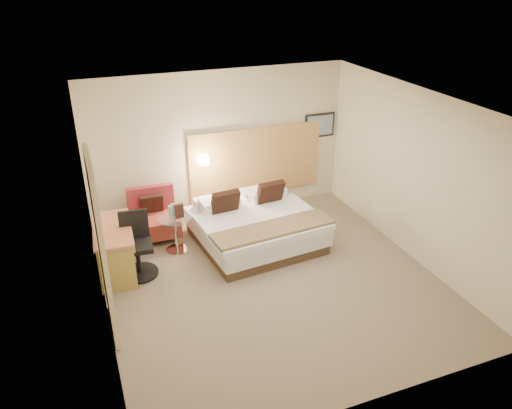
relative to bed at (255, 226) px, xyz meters
name	(u,v)px	position (x,y,z in m)	size (l,w,h in m)	color
floor	(272,281)	(-0.18, -1.18, -0.32)	(4.80, 5.00, 0.02)	#786650
ceiling	(275,104)	(-0.18, -1.18, 2.40)	(4.80, 5.00, 0.02)	white
wall_back	(219,145)	(-0.18, 1.33, 1.04)	(4.80, 0.02, 2.70)	beige
wall_front	(374,304)	(-0.18, -3.69, 1.04)	(4.80, 0.02, 2.70)	beige
wall_left	(94,231)	(-2.59, -1.18, 1.04)	(0.02, 5.00, 2.70)	beige
wall_right	(416,176)	(2.23, -1.18, 1.04)	(0.02, 5.00, 2.70)	beige
headboard_panel	(256,161)	(0.52, 1.29, 0.64)	(2.60, 0.04, 1.30)	tan
art_frame	(320,125)	(1.84, 1.30, 1.19)	(0.62, 0.03, 0.47)	black
art_canvas	(320,125)	(1.84, 1.28, 1.19)	(0.54, 0.01, 0.39)	gray
lamp_arm	(203,159)	(-0.53, 1.24, 0.84)	(0.02, 0.02, 0.12)	silver
lamp_shade	(203,160)	(-0.53, 1.18, 0.84)	(0.15, 0.15, 0.15)	#FEEDC6
curtain	(102,249)	(-2.54, -1.43, 0.91)	(0.06, 0.90, 2.42)	beige
bottle_a	(171,212)	(-1.37, 0.23, 0.40)	(0.07, 0.07, 0.22)	#98D0EC
bottle_b	(173,210)	(-1.31, 0.29, 0.40)	(0.07, 0.07, 0.22)	#8BB8D6
menu_folder	(179,211)	(-1.23, 0.20, 0.41)	(0.14, 0.05, 0.24)	#381C16
bed	(255,226)	(0.00, 0.00, 0.00)	(2.11, 2.07, 0.95)	#433121
lounge_chair	(154,218)	(-1.55, 0.84, 0.03)	(0.82, 0.72, 0.85)	#A27A4C
side_table	(176,233)	(-1.32, 0.20, 0.03)	(0.58, 0.58, 0.60)	white
desk	(115,237)	(-2.30, -0.07, 0.29)	(0.64, 1.26, 0.76)	#CD7850
desk_chair	(137,250)	(-2.01, -0.25, 0.10)	(0.61, 0.61, 1.00)	black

